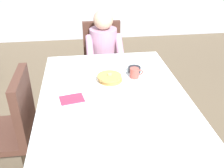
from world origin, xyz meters
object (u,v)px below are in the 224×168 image
Objects in this scene: bowl_butter at (134,69)px; knife_right_of_plate at (133,82)px; chair_diner at (103,57)px; cup_coffee at (135,73)px; syrup_pitcher at (77,74)px; fork_left_of_plate at (86,85)px; breakfast_stack at (110,78)px; dining_table_main at (113,103)px; chair_left_side at (13,123)px; spoon_near_edge at (120,103)px; plate_breakfast at (110,82)px; diner_person at (104,51)px.

bowl_butter is 0.55× the size of knife_right_of_plate.
chair_diner is 1.00m from cup_coffee.
syrup_pitcher is at bearing 174.21° from cup_coffee.
chair_diner is at bearing 10.51° from knife_right_of_plate.
breakfast_stack is at bearing -86.54° from fork_left_of_plate.
chair_diner is 4.65× the size of knife_right_of_plate.
dining_table_main is 0.26m from fork_left_of_plate.
spoon_near_edge is at bearing -100.17° from chair_left_side.
dining_table_main is at bearing 91.22° from spoon_near_edge.
cup_coffee is (0.18, -0.95, 0.25)m from chair_diner.
dining_table_main is at bearing -125.37° from bowl_butter.
dining_table_main is at bearing -133.57° from cup_coffee.
breakfast_stack is at bearing 85.86° from spoon_near_edge.
spoon_near_edge is at bearing -54.30° from syrup_pitcher.
chair_left_side is 0.63m from fork_left_of_plate.
fork_left_of_plate is (-0.43, -0.18, -0.02)m from bowl_butter.
syrup_pitcher is at bearing 157.85° from plate_breakfast.
fork_left_of_plate is at bearing 117.83° from spoon_near_edge.
plate_breakfast is 0.31m from spoon_near_edge.
dining_table_main is at bearing 88.43° from chair_diner.
chair_left_side is 0.84m from spoon_near_edge.
cup_coffee is at bearing 46.43° from dining_table_main.
diner_person is 0.81m from syrup_pitcher.
spoon_near_edge is (0.30, -0.41, -0.04)m from syrup_pitcher.
chair_diner is at bearing 87.96° from breakfast_stack.
chair_diner reaches higher than spoon_near_edge.
plate_breakfast reaches higher than dining_table_main.
cup_coffee is 0.41m from spoon_near_edge.
chair_left_side is at bearing 101.93° from fork_left_of_plate.
syrup_pitcher is (-0.50, -0.06, 0.02)m from bowl_butter.
breakfast_stack is at bearing 87.59° from diner_person.
syrup_pitcher is (-0.26, 0.11, 0.03)m from plate_breakfast.
breakfast_stack is 1.34× the size of spoon_near_edge.
bowl_butter is 1.38× the size of syrup_pitcher.
syrup_pitcher reaches higher than knife_right_of_plate.
chair_diner is 1.03m from plate_breakfast.
chair_left_side is at bearing -167.99° from plate_breakfast.
plate_breakfast is 0.23m from cup_coffee.
plate_breakfast is 0.19m from knife_right_of_plate.
chair_left_side reaches higher than plate_breakfast.
chair_left_side is 0.99m from knife_right_of_plate.
chair_diner reaches higher than fork_left_of_plate.
chair_left_side is at bearing 159.47° from spoon_near_edge.
dining_table_main is 0.40m from syrup_pitcher.
diner_person is at bearing 11.99° from knife_right_of_plate.
diner_person is 0.90m from fork_left_of_plate.
chair_diner is 4.62× the size of breakfast_stack.
spoon_near_edge is (-0.00, -1.16, 0.07)m from diner_person.
dining_table_main is 0.19m from plate_breakfast.
breakfast_stack is 0.22m from cup_coffee.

